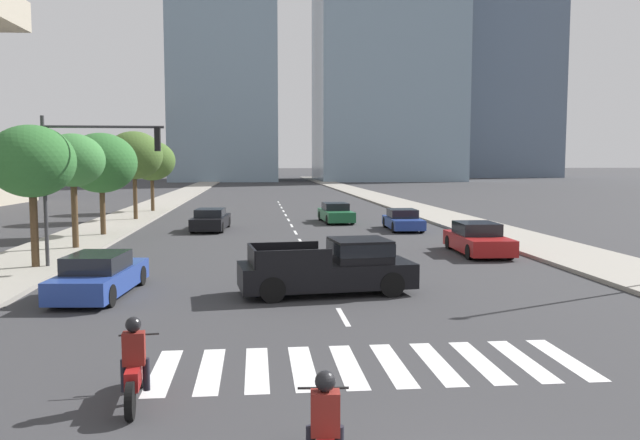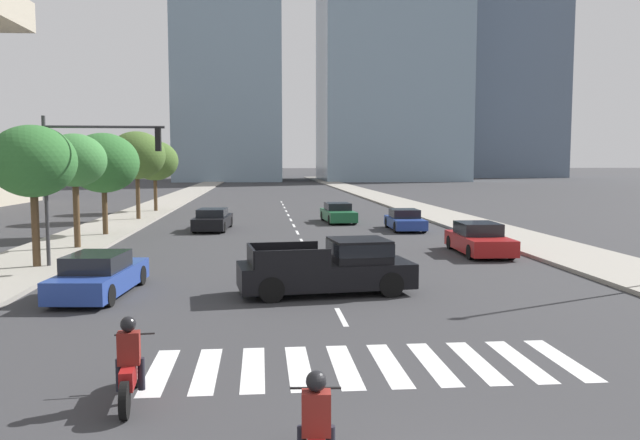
{
  "view_description": "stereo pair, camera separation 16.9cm",
  "coord_description": "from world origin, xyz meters",
  "views": [
    {
      "loc": [
        -2.24,
        -6.33,
        4.05
      ],
      "look_at": [
        0.0,
        15.88,
        2.0
      ],
      "focal_mm": 35.74,
      "sensor_mm": 36.0,
      "label": 1
    },
    {
      "loc": [
        -2.07,
        -6.34,
        4.05
      ],
      "look_at": [
        0.0,
        15.88,
        2.0
      ],
      "focal_mm": 35.74,
      "sensor_mm": 36.0,
      "label": 2
    }
  ],
  "objects": [
    {
      "name": "sedan_black_1",
      "position": [
        -4.92,
        31.67,
        0.6
      ],
      "size": [
        2.16,
        4.9,
        1.29
      ],
      "rotation": [
        0.0,
        0.0,
        1.5
      ],
      "color": "black",
      "rests_on": "ground"
    },
    {
      "name": "lane_divider_center",
      "position": [
        0.0,
        33.88,
        0.0
      ],
      "size": [
        0.14,
        50.0,
        0.01
      ],
      "color": "silver",
      "rests_on": "ground"
    },
    {
      "name": "sidewalk_east",
      "position": [
        11.24,
        30.0,
        0.07
      ],
      "size": [
        4.0,
        260.0,
        0.15
      ],
      "primitive_type": "cube",
      "color": "gray",
      "rests_on": "ground"
    },
    {
      "name": "sedan_red_3",
      "position": [
        7.48,
        20.67,
        0.63
      ],
      "size": [
        2.07,
        4.76,
        1.37
      ],
      "rotation": [
        0.0,
        0.0,
        -1.6
      ],
      "color": "maroon",
      "rests_on": "ground"
    },
    {
      "name": "street_tree_second",
      "position": [
        -10.44,
        23.43,
        4.09
      ],
      "size": [
        2.83,
        2.83,
        5.17
      ],
      "color": "#4C3823",
      "rests_on": "sidewalk_west"
    },
    {
      "name": "sedan_blue_4",
      "position": [
        6.46,
        30.7,
        0.57
      ],
      "size": [
        1.94,
        4.41,
        1.23
      ],
      "rotation": [
        0.0,
        0.0,
        -1.6
      ],
      "color": "navy",
      "rests_on": "ground"
    },
    {
      "name": "street_tree_fourth",
      "position": [
        -10.44,
        38.06,
        4.47
      ],
      "size": [
        3.82,
        3.82,
        5.96
      ],
      "color": "#4C3823",
      "rests_on": "sidewalk_west"
    },
    {
      "name": "motorcycle_lead",
      "position": [
        -1.41,
        1.31,
        0.58
      ],
      "size": [
        0.7,
        2.16,
        1.49
      ],
      "rotation": [
        0.0,
        0.0,
        1.5
      ],
      "color": "black",
      "rests_on": "ground"
    },
    {
      "name": "traffic_signal_far",
      "position": [
        -8.37,
        18.2,
        4.0
      ],
      "size": [
        4.7,
        0.28,
        5.59
      ],
      "color": "#333335",
      "rests_on": "sidewalk_west"
    },
    {
      "name": "street_tree_nearest",
      "position": [
        -10.44,
        18.1,
        4.05
      ],
      "size": [
        3.14,
        3.14,
        5.25
      ],
      "color": "#4C3823",
      "rests_on": "sidewalk_west"
    },
    {
      "name": "crosswalk_near",
      "position": [
        -0.0,
        5.88,
        0.0
      ],
      "size": [
        8.55,
        2.78,
        0.01
      ],
      "color": "silver",
      "rests_on": "ground"
    },
    {
      "name": "sidewalk_west",
      "position": [
        -11.24,
        30.0,
        0.07
      ],
      "size": [
        4.0,
        260.0,
        0.15
      ],
      "primitive_type": "cube",
      "color": "gray",
      "rests_on": "ground"
    },
    {
      "name": "street_tree_fifth",
      "position": [
        -10.44,
        45.38,
        4.12
      ],
      "size": [
        3.69,
        3.69,
        5.55
      ],
      "color": "#4C3823",
      "rests_on": "sidewalk_west"
    },
    {
      "name": "street_tree_third",
      "position": [
        -10.44,
        28.73,
        3.97
      ],
      "size": [
        3.76,
        3.76,
        5.43
      ],
      "color": "#4C3823",
      "rests_on": "sidewalk_west"
    },
    {
      "name": "sedan_blue_0",
      "position": [
        -6.97,
        13.24,
        0.6
      ],
      "size": [
        2.16,
        4.79,
        1.31
      ],
      "rotation": [
        0.0,
        0.0,
        1.48
      ],
      "color": "navy",
      "rests_on": "ground"
    },
    {
      "name": "pickup_truck",
      "position": [
        0.15,
        12.87,
        0.81
      ],
      "size": [
        5.5,
        2.57,
        1.67
      ],
      "rotation": [
        0.0,
        0.0,
        0.12
      ],
      "color": "black",
      "rests_on": "ground"
    },
    {
      "name": "office_tower_right_skyline",
      "position": [
        62.72,
        158.13,
        45.65
      ],
      "size": [
        25.5,
        20.95,
        92.36
      ],
      "color": "slate",
      "rests_on": "ground"
    },
    {
      "name": "sedan_green_2",
      "position": [
        3.07,
        35.83,
        0.6
      ],
      "size": [
        2.03,
        4.7,
        1.3
      ],
      "rotation": [
        0.0,
        0.0,
        -1.52
      ],
      "color": "#1E6038",
      "rests_on": "ground"
    },
    {
      "name": "motorcycle_trailing",
      "position": [
        -4.29,
        4.34,
        0.58
      ],
      "size": [
        0.7,
        2.11,
        1.49
      ],
      "rotation": [
        0.0,
        0.0,
        1.64
      ],
      "color": "black",
      "rests_on": "ground"
    }
  ]
}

